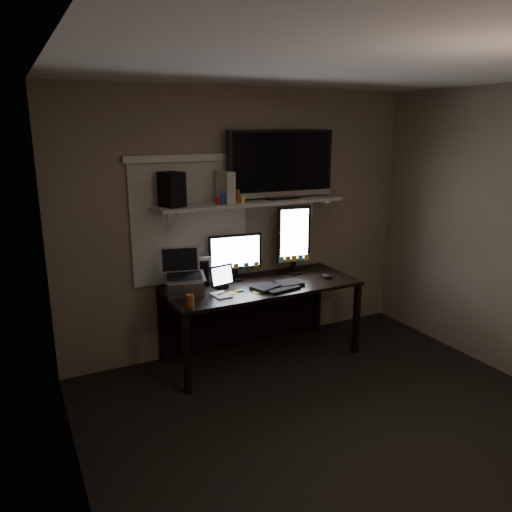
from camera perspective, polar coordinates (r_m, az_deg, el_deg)
floor at (r=3.87m, az=10.95°, el=-19.46°), size 3.60×3.60×0.00m
ceiling at (r=3.23m, az=13.23°, el=20.42°), size 3.60×3.60×0.00m
back_wall at (r=4.83m, az=-1.39°, el=3.88°), size 3.60×0.00×3.60m
left_wall at (r=2.66m, az=-20.20°, el=-6.19°), size 0.00×3.60×3.60m
window_blinds at (r=4.61m, az=-7.52°, el=3.85°), size 1.10×0.02×1.10m
desk at (r=4.80m, az=-0.04°, el=-4.83°), size 1.80×0.75×0.73m
wall_shelf at (r=4.64m, az=-0.47°, el=6.13°), size 1.80×0.35×0.03m
monitor_landscape at (r=4.71m, az=-2.38°, el=-0.09°), size 0.52×0.11×0.45m
monitor_portrait at (r=4.91m, az=4.33°, el=1.89°), size 0.35×0.11×0.68m
keyboard at (r=4.56m, az=2.45°, el=-3.36°), size 0.52×0.28×0.03m
mouse at (r=4.86m, az=8.08°, el=-2.30°), size 0.10×0.12×0.04m
notepad at (r=4.34m, az=-4.00°, el=-4.48°), size 0.15×0.20×0.01m
tablet at (r=4.51m, az=-3.96°, el=-2.36°), size 0.26×0.15×0.22m
file_sorter at (r=4.61m, az=-6.64°, el=-1.80°), size 0.21×0.14×0.25m
laptop at (r=4.35m, az=-8.19°, el=-1.89°), size 0.41×0.36×0.39m
cup at (r=4.10m, az=-7.58°, el=-5.06°), size 0.07×0.07×0.10m
sticky_notes at (r=4.45m, az=-1.21°, el=-3.96°), size 0.34×0.27×0.00m
tv at (r=4.78m, az=2.86°, el=10.40°), size 1.08×0.24×0.64m
game_console at (r=4.53m, az=-3.53°, el=7.87°), size 0.10×0.24×0.28m
speaker at (r=4.35m, az=-9.60°, el=7.51°), size 0.22×0.24×0.30m
bottles at (r=4.48m, az=-2.97°, el=6.94°), size 0.24×0.09×0.15m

